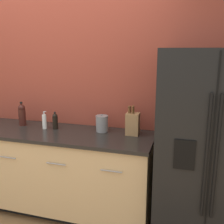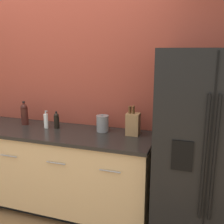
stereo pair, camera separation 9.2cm
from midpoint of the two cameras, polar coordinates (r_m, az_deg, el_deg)
name	(u,v)px [view 2 (the right image)]	position (r m, az deg, el deg)	size (l,w,h in m)	color
wall_back	(64,91)	(3.11, -9.58, 4.62)	(10.00, 0.05, 2.60)	#993D2D
counter_unit	(50,168)	(3.08, -12.45, -11.86)	(2.30, 0.64, 0.92)	black
refrigerator	(207,152)	(2.48, 21.02, -8.21)	(0.86, 0.76, 1.78)	black
knife_block	(133,124)	(2.65, 5.59, -2.54)	(0.13, 0.12, 0.30)	#A87A4C
wine_bottle	(24,114)	(3.15, -17.73, -0.36)	(0.08, 0.08, 0.27)	#3D1914
soap_dispenser	(46,121)	(2.96, -13.32, -1.86)	(0.05, 0.05, 0.20)	white
oil_bottle	(57,120)	(2.92, -11.10, -1.79)	(0.06, 0.06, 0.19)	black
steel_canister	(103,123)	(2.76, -1.11, -2.49)	(0.13, 0.13, 0.19)	gray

